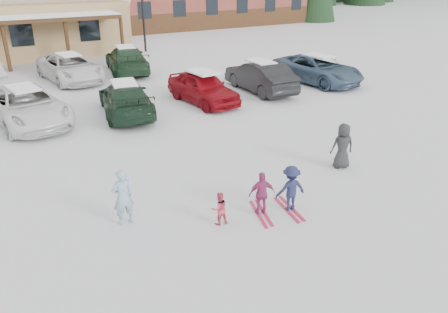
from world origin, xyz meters
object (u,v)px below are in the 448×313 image
child_magenta (262,194)px  bystander_dark (342,146)px  parked_car_3 (126,99)px  parked_car_4 (203,87)px  parked_car_11 (127,60)px  adult_skier (123,197)px  toddler_red (219,208)px  child_navy (291,188)px  parked_car_6 (317,69)px  parked_car_5 (260,77)px  parked_car_2 (26,106)px  parked_car_10 (70,68)px

child_magenta → bystander_dark: (3.87, 1.13, 0.14)m
parked_car_3 → parked_car_4: (3.74, -0.05, 0.03)m
child_magenta → parked_car_11: 17.89m
parked_car_3 → adult_skier: bearing=81.5°
parked_car_11 → toddler_red: bearing=89.1°
adult_skier → parked_car_11: (5.46, 16.41, 0.01)m
parked_car_3 → parked_car_4: size_ratio=1.12×
child_navy → parked_car_6: 14.25m
parked_car_5 → parked_car_6: bearing=-178.4°
bystander_dark → toddler_red: bearing=30.5°
adult_skier → child_navy: 4.34m
parked_car_2 → parked_car_3: parked_car_2 is taller
parked_car_5 → parked_car_11: parked_car_5 is taller
child_magenta → parked_car_6: bearing=-119.8°
toddler_red → child_magenta: child_magenta is taller
child_navy → parked_car_2: parked_car_2 is taller
adult_skier → parked_car_3: size_ratio=0.31×
child_magenta → parked_car_10: parked_car_10 is taller
parked_car_5 → child_magenta: bearing=57.5°
adult_skier → parked_car_5: size_ratio=0.32×
bystander_dark → parked_car_4: (-0.58, 8.67, -0.00)m
parked_car_2 → parked_car_3: 4.01m
toddler_red → parked_car_3: bearing=-90.4°
adult_skier → parked_car_11: size_ratio=0.29×
parked_car_4 → parked_car_10: size_ratio=0.81×
child_magenta → bystander_dark: bystander_dark is taller
toddler_red → parked_car_11: bearing=-96.9°
child_magenta → parked_car_2: (-4.35, 10.76, 0.15)m
bystander_dark → parked_car_4: size_ratio=0.34×
parked_car_2 → parked_car_11: 9.58m
parked_car_5 → parked_car_2: bearing=-2.0°
adult_skier → parked_car_6: size_ratio=0.28×
adult_skier → parked_car_5: 13.35m
adult_skier → parked_car_10: bearing=-101.7°
bystander_dark → parked_car_2: parked_car_2 is taller
parked_car_2 → parked_car_11: (6.54, 7.00, 0.02)m
parked_car_6 → parked_car_5: bearing=172.5°
parked_car_2 → parked_car_10: 7.23m
adult_skier → parked_car_3: 8.97m
parked_car_4 → parked_car_10: 8.74m
parked_car_6 → parked_car_11: (-8.38, 7.60, 0.02)m
toddler_red → child_magenta: bearing=177.9°
bystander_dark → parked_car_6: parked_car_6 is taller
child_magenta → toddler_red: bearing=10.2°
parked_car_3 → parked_car_10: size_ratio=0.91×
adult_skier → parked_car_2: adult_skier is taller
adult_skier → parked_car_4: (6.57, 8.46, -0.02)m
parked_car_4 → parked_car_11: 8.03m
bystander_dark → parked_car_11: size_ratio=0.28×
child_navy → parked_car_3: parked_car_3 is taller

